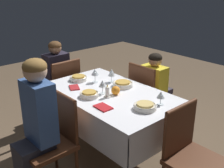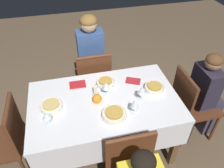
% 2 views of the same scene
% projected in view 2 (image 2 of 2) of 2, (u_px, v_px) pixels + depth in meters
% --- Properties ---
extents(ground_plane, '(8.00, 8.00, 0.00)m').
position_uv_depth(ground_plane, '(106.00, 146.00, 2.52)').
color(ground_plane, brown).
extents(dining_table, '(1.40, 0.86, 0.74)m').
position_uv_depth(dining_table, '(105.00, 108.00, 2.11)').
color(dining_table, silver).
rests_on(dining_table, ground_plane).
extents(chair_south, '(0.43, 0.43, 0.89)m').
position_uv_depth(chair_south, '(94.00, 76.00, 2.70)').
color(chair_south, '#562D19').
rests_on(chair_south, ground_plane).
extents(chair_west, '(0.43, 0.43, 0.89)m').
position_uv_depth(chair_west, '(191.00, 102.00, 2.36)').
color(chair_west, '#562D19').
rests_on(chair_west, ground_plane).
extents(chair_east, '(0.43, 0.43, 0.89)m').
position_uv_depth(chair_east, '(5.00, 139.00, 2.00)').
color(chair_east, '#562D19').
rests_on(chair_east, ground_plane).
extents(person_adult_denim, '(0.30, 0.34, 1.25)m').
position_uv_depth(person_adult_denim, '(91.00, 56.00, 2.68)').
color(person_adult_denim, '#282833').
rests_on(person_adult_denim, ground_plane).
extents(person_child_dark, '(0.33, 0.30, 1.09)m').
position_uv_depth(person_child_dark, '(207.00, 93.00, 2.33)').
color(person_child_dark, '#383342').
rests_on(person_child_dark, ground_plane).
extents(bowl_south, '(0.19, 0.19, 0.06)m').
position_uv_depth(bowl_south, '(106.00, 82.00, 2.20)').
color(bowl_south, silver).
rests_on(bowl_south, dining_table).
extents(wine_glass_south, '(0.08, 0.08, 0.14)m').
position_uv_depth(wine_glass_south, '(106.00, 86.00, 2.04)').
color(wine_glass_south, white).
rests_on(wine_glass_south, dining_table).
extents(bowl_north, '(0.22, 0.22, 0.06)m').
position_uv_depth(bowl_north, '(114.00, 114.00, 1.88)').
color(bowl_north, silver).
rests_on(bowl_north, dining_table).
extents(wine_glass_north, '(0.08, 0.08, 0.15)m').
position_uv_depth(wine_glass_north, '(135.00, 104.00, 1.86)').
color(wine_glass_north, white).
rests_on(wine_glass_north, dining_table).
extents(bowl_west, '(0.20, 0.20, 0.06)m').
position_uv_depth(bowl_west, '(154.00, 87.00, 2.14)').
color(bowl_west, silver).
rests_on(bowl_west, dining_table).
extents(wine_glass_west, '(0.08, 0.08, 0.15)m').
position_uv_depth(wine_glass_west, '(142.00, 91.00, 1.98)').
color(wine_glass_west, white).
rests_on(wine_glass_west, dining_table).
extents(bowl_east, '(0.21, 0.21, 0.06)m').
position_uv_depth(bowl_east, '(51.00, 106.00, 1.95)').
color(bowl_east, silver).
rests_on(bowl_east, dining_table).
extents(wine_glass_east, '(0.08, 0.08, 0.13)m').
position_uv_depth(wine_glass_east, '(47.00, 116.00, 1.77)').
color(wine_glass_east, white).
rests_on(wine_glass_east, dining_table).
extents(candle_centerpiece, '(0.07, 0.07, 0.13)m').
position_uv_depth(candle_centerpiece, '(95.00, 91.00, 2.07)').
color(candle_centerpiece, beige).
rests_on(candle_centerpiece, dining_table).
extents(orange_fruit, '(0.09, 0.09, 0.09)m').
position_uv_depth(orange_fruit, '(97.00, 99.00, 2.00)').
color(orange_fruit, orange).
rests_on(orange_fruit, dining_table).
extents(napkin_red_folded, '(0.18, 0.15, 0.01)m').
position_uv_depth(napkin_red_folded, '(133.00, 81.00, 2.25)').
color(napkin_red_folded, '#AD2328').
rests_on(napkin_red_folded, dining_table).
extents(napkin_spare_side, '(0.17, 0.12, 0.01)m').
position_uv_depth(napkin_spare_side, '(78.00, 85.00, 2.21)').
color(napkin_spare_side, red).
rests_on(napkin_spare_side, dining_table).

